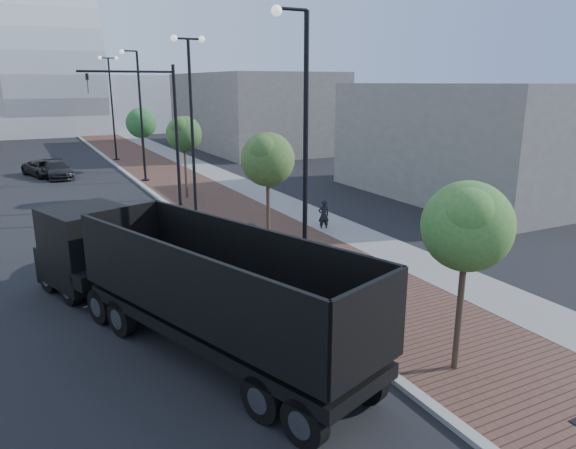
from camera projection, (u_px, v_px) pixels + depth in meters
name	position (u px, v px, depth m)	size (l,w,h in m)	color
sidewalk	(164.00, 167.00, 45.07)	(7.00, 140.00, 0.12)	#4C2D23
concrete_strip	(195.00, 165.00, 46.26)	(2.40, 140.00, 0.13)	slate
curb	(122.00, 170.00, 43.52)	(0.30, 140.00, 0.14)	gray
dump_truck	(142.00, 275.00, 15.92)	(6.78, 13.39, 3.41)	black
white_sedan	(114.00, 251.00, 20.24)	(1.68, 4.83, 1.59)	silver
dark_car_mid	(44.00, 168.00, 40.94)	(2.01, 4.36, 1.21)	black
dark_car_far	(57.00, 170.00, 40.09)	(1.78, 4.39, 1.27)	black
pedestrian	(324.00, 215.00, 25.80)	(0.56, 0.37, 1.54)	black
streetlight_1	(302.00, 170.00, 16.86)	(1.44, 0.56, 9.21)	black
streetlight_2	(192.00, 127.00, 27.09)	(1.72, 0.56, 9.28)	black
streetlight_3	(140.00, 122.00, 37.47)	(1.44, 0.56, 9.21)	black
streetlight_4	(112.00, 108.00, 47.70)	(1.72, 0.56, 9.28)	black
traffic_mast	(160.00, 121.00, 29.23)	(5.09, 0.20, 8.00)	black
tree_0	(468.00, 227.00, 12.38)	(2.22, 2.15, 4.88)	#382619
tree_1	(268.00, 160.00, 21.78)	(2.30, 2.23, 5.10)	#382619
tree_2	(185.00, 134.00, 32.08)	(2.24, 2.16, 5.11)	#382619
tree_3	(142.00, 123.00, 42.42)	(2.43, 2.39, 5.08)	#382619
convention_center	(50.00, 89.00, 79.74)	(50.00, 30.00, 50.00)	#B5BAC0
commercial_block_ne	(252.00, 111.00, 58.14)	(12.00, 22.00, 8.00)	#5D5954
commercial_block_e	(469.00, 140.00, 33.39)	(10.00, 16.00, 7.00)	#65605B
utility_cover_1	(383.00, 304.00, 17.08)	(0.50, 0.50, 0.02)	black
utility_cover_2	(249.00, 225.00, 26.53)	(0.50, 0.50, 0.02)	black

